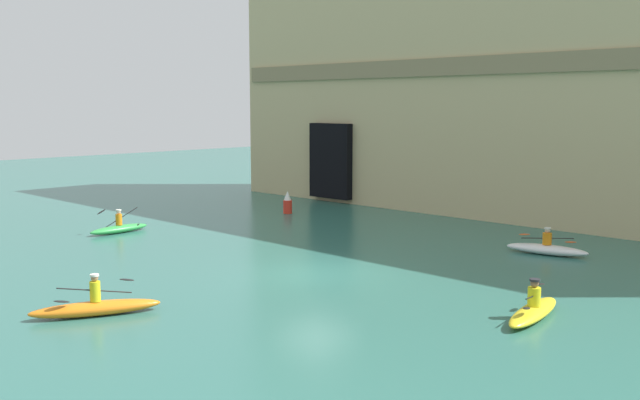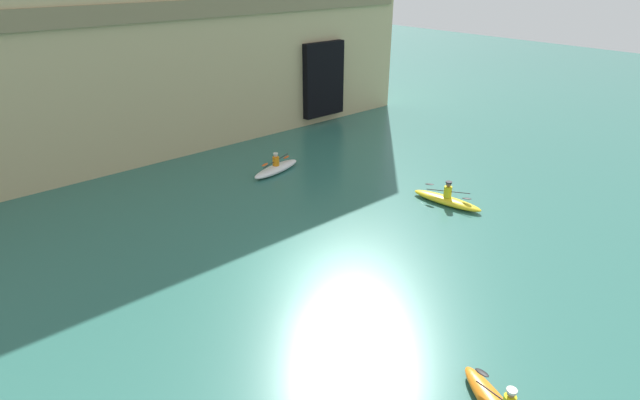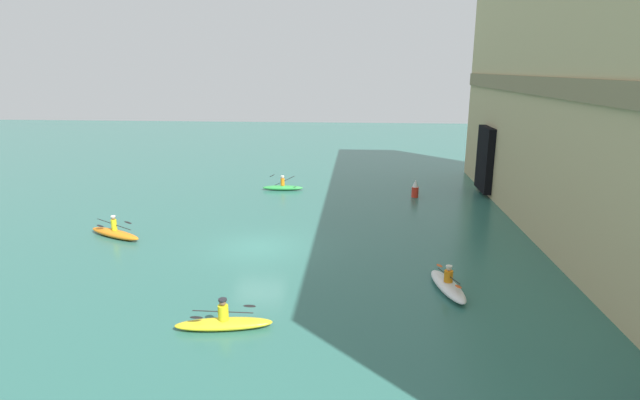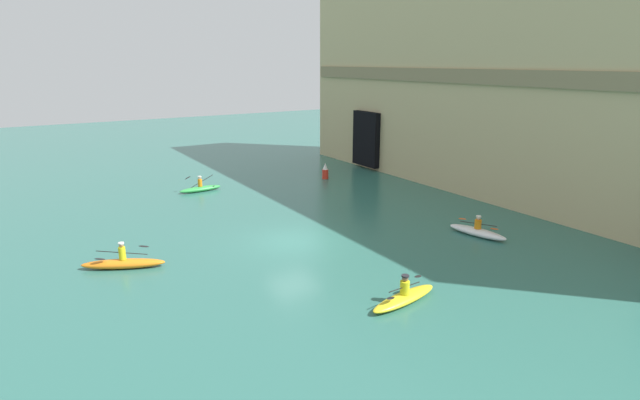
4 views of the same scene
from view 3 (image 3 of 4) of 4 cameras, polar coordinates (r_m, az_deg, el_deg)
The scene contains 7 objects.
ground_plane at distance 25.37m, azimuth -7.03°, elevation -5.43°, with size 120.00×120.00×0.00m, color #2D665B.
cliff_bluff at distance 26.73m, azimuth 32.27°, elevation 11.50°, with size 39.02×6.61×16.49m.
kayak_green at distance 36.93m, azimuth -4.28°, elevation 1.47°, with size 0.79×3.01×1.18m.
kayak_orange at distance 28.76m, azimuth -22.40°, elevation -3.50°, with size 2.16×3.53×1.20m.
kayak_yellow at distance 18.03m, azimuth -10.94°, elevation -13.60°, with size 1.27×3.44×1.13m.
kayak_white at distance 21.09m, azimuth 14.40°, elevation -9.43°, with size 3.30×1.45×1.09m.
marker_buoy at distance 35.38m, azimuth 10.82°, elevation 1.22°, with size 0.48×0.48×1.24m.
Camera 3 is at (23.29, 4.98, 8.73)m, focal length 28.00 mm.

